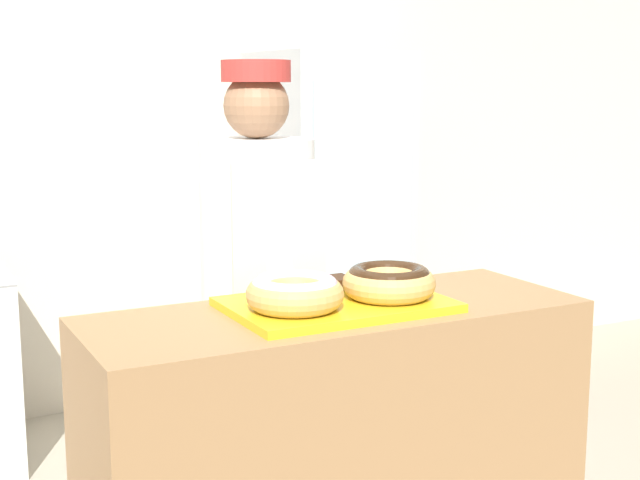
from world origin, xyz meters
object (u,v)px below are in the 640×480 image
baker_person (259,297)px  beverage_fridge (328,229)px  brownie_back_right (335,282)px  serving_tray (336,305)px  donut_chocolate_glaze (389,281)px  donut_light_glaze (295,292)px  brownie_back_left (291,287)px

baker_person → beverage_fridge: 1.46m
brownie_back_right → baker_person: (-0.06, 0.42, -0.12)m
serving_tray → donut_chocolate_glaze: 0.16m
serving_tray → baker_person: baker_person is taller
brownie_back_right → beverage_fridge: beverage_fridge is taller
serving_tray → beverage_fridge: size_ratio=0.35×
beverage_fridge → serving_tray: bearing=-117.1°
donut_light_glaze → beverage_fridge: beverage_fridge is taller
serving_tray → baker_person: (0.01, 0.56, -0.10)m
donut_light_glaze → donut_chocolate_glaze: same height
brownie_back_left → brownie_back_right: size_ratio=1.00×
serving_tray → brownie_back_left: brownie_back_left is taller
donut_light_glaze → donut_chocolate_glaze: size_ratio=1.00×
baker_person → donut_light_glaze: bearing=-104.5°
donut_chocolate_glaze → brownie_back_right: 0.20m
donut_light_glaze → brownie_back_right: 0.29m
brownie_back_left → beverage_fridge: (0.96, 1.58, -0.13)m
brownie_back_right → baker_person: bearing=98.9°
donut_chocolate_glaze → brownie_back_right: donut_chocolate_glaze is taller
donut_light_glaze → brownie_back_left: bearing=67.5°
beverage_fridge → donut_chocolate_glaze: bearing=-112.7°
brownie_back_left → beverage_fridge: 1.85m
brownie_back_right → baker_person: 0.44m
donut_chocolate_glaze → brownie_back_left: donut_chocolate_glaze is taller
donut_chocolate_glaze → beverage_fridge: beverage_fridge is taller
donut_chocolate_glaze → brownie_back_right: size_ratio=2.85×
donut_chocolate_glaze → brownie_back_left: size_ratio=2.85×
donut_chocolate_glaze → baker_person: baker_person is taller
baker_person → beverage_fridge: (0.88, 1.17, -0.00)m
donut_light_glaze → brownie_back_left: size_ratio=2.85×
serving_tray → beverage_fridge: (0.88, 1.73, -0.10)m
brownie_back_right → donut_light_glaze: bearing=-140.5°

